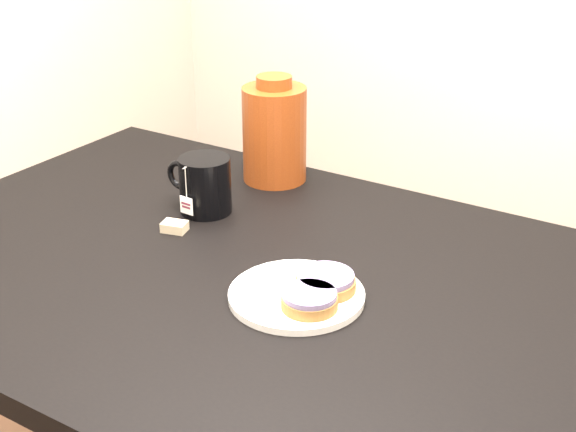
{
  "coord_description": "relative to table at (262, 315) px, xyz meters",
  "views": [
    {
      "loc": [
        0.66,
        -0.97,
        1.4
      ],
      "look_at": [
        -0.01,
        0.1,
        0.81
      ],
      "focal_mm": 50.0,
      "sensor_mm": 36.0,
      "label": 1
    }
  ],
  "objects": [
    {
      "name": "mug",
      "position": [
        -0.23,
        0.14,
        0.14
      ],
      "size": [
        0.15,
        0.11,
        0.11
      ],
      "rotation": [
        0.0,
        0.0,
        -0.05
      ],
      "color": "black",
      "rests_on": "table"
    },
    {
      "name": "plate",
      "position": [
        0.09,
        -0.04,
        0.09
      ],
      "size": [
        0.21,
        0.21,
        0.02
      ],
      "color": "white",
      "rests_on": "table"
    },
    {
      "name": "bagel_front",
      "position": [
        0.13,
        -0.07,
        0.11
      ],
      "size": [
        0.12,
        0.12,
        0.03
      ],
      "color": "brown",
      "rests_on": "plate"
    },
    {
      "name": "teabag_pouch",
      "position": [
        -0.22,
        0.04,
        0.09
      ],
      "size": [
        0.05,
        0.04,
        0.02
      ],
      "primitive_type": "cube",
      "rotation": [
        0.0,
        0.0,
        0.25
      ],
      "color": "#C6B793",
      "rests_on": "table"
    },
    {
      "name": "bagel_package",
      "position": [
        -0.2,
        0.35,
        0.19
      ],
      "size": [
        0.17,
        0.17,
        0.22
      ],
      "rotation": [
        0.0,
        0.0,
        -0.32
      ],
      "color": "#5F220C",
      "rests_on": "table"
    },
    {
      "name": "bagel_back",
      "position": [
        0.13,
        -0.01,
        0.11
      ],
      "size": [
        0.13,
        0.13,
        0.03
      ],
      "color": "brown",
      "rests_on": "plate"
    },
    {
      "name": "table",
      "position": [
        0.0,
        0.0,
        0.0
      ],
      "size": [
        1.4,
        0.9,
        0.75
      ],
      "color": "black",
      "rests_on": "ground_plane"
    }
  ]
}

